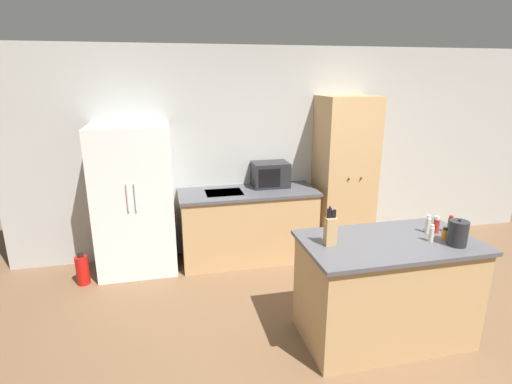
{
  "coord_description": "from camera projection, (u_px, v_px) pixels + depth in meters",
  "views": [
    {
      "loc": [
        -1.7,
        -2.59,
        2.26
      ],
      "look_at": [
        -0.77,
        1.4,
        1.05
      ],
      "focal_mm": 28.0,
      "sensor_mm": 36.0,
      "label": 1
    }
  ],
  "objects": [
    {
      "name": "refrigerator",
      "position": [
        134.0,
        201.0,
        4.59
      ],
      "size": [
        0.88,
        0.65,
        1.73
      ],
      "color": "white",
      "rests_on": "ground_plane"
    },
    {
      "name": "kettle",
      "position": [
        458.0,
        233.0,
        3.22
      ],
      "size": [
        0.15,
        0.15,
        0.23
      ],
      "color": "#232326",
      "rests_on": "kitchen_island"
    },
    {
      "name": "spice_bottle_pale_salt",
      "position": [
        445.0,
        234.0,
        3.36
      ],
      "size": [
        0.06,
        0.06,
        0.1
      ],
      "color": "orange",
      "rests_on": "kitchen_island"
    },
    {
      "name": "spice_bottle_green_herb",
      "position": [
        450.0,
        225.0,
        3.49
      ],
      "size": [
        0.05,
        0.05,
        0.16
      ],
      "color": "#337033",
      "rests_on": "kitchen_island"
    },
    {
      "name": "knife_block",
      "position": [
        331.0,
        230.0,
        3.22
      ],
      "size": [
        0.09,
        0.07,
        0.33
      ],
      "color": "tan",
      "rests_on": "kitchen_island"
    },
    {
      "name": "pantry_cabinet",
      "position": [
        344.0,
        176.0,
        5.13
      ],
      "size": [
        0.68,
        0.61,
        2.01
      ],
      "color": "tan",
      "rests_on": "ground_plane"
    },
    {
      "name": "ground_plane",
      "position": [
        380.0,
        348.0,
        3.43
      ],
      "size": [
        14.0,
        14.0,
        0.0
      ],
      "primitive_type": "plane",
      "color": "brown"
    },
    {
      "name": "spice_bottle_short_red",
      "position": [
        431.0,
        234.0,
        3.3
      ],
      "size": [
        0.04,
        0.04,
        0.15
      ],
      "color": "beige",
      "rests_on": "kitchen_island"
    },
    {
      "name": "fire_extinguisher",
      "position": [
        82.0,
        270.0,
        4.44
      ],
      "size": [
        0.14,
        0.14,
        0.39
      ],
      "color": "red",
      "rests_on": "ground_plane"
    },
    {
      "name": "wall_back",
      "position": [
        297.0,
        151.0,
        5.24
      ],
      "size": [
        7.2,
        0.06,
        2.6
      ],
      "color": "#B2B2AD",
      "rests_on": "ground_plane"
    },
    {
      "name": "back_counter",
      "position": [
        248.0,
        225.0,
        4.99
      ],
      "size": [
        1.69,
        0.67,
        0.9
      ],
      "color": "tan",
      "rests_on": "ground_plane"
    },
    {
      "name": "kitchen_island",
      "position": [
        385.0,
        289.0,
        3.47
      ],
      "size": [
        1.47,
        0.83,
        0.92
      ],
      "color": "tan",
      "rests_on": "ground_plane"
    },
    {
      "name": "spice_bottle_amber_oil",
      "position": [
        436.0,
        225.0,
        3.49
      ],
      "size": [
        0.05,
        0.05,
        0.15
      ],
      "color": "#B2281E",
      "rests_on": "kitchen_island"
    },
    {
      "name": "microwave",
      "position": [
        270.0,
        174.0,
        5.02
      ],
      "size": [
        0.45,
        0.33,
        0.31
      ],
      "color": "#232326",
      "rests_on": "back_counter"
    },
    {
      "name": "spice_bottle_tall_dark",
      "position": [
        428.0,
        225.0,
        3.49
      ],
      "size": [
        0.04,
        0.04,
        0.16
      ],
      "color": "beige",
      "rests_on": "kitchen_island"
    }
  ]
}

